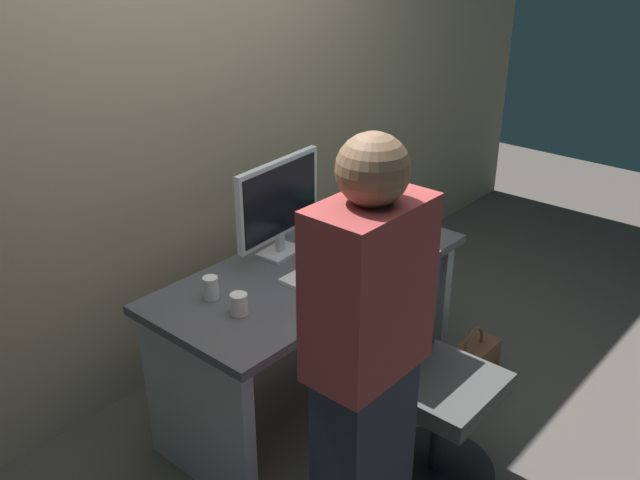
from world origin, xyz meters
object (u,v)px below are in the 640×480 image
at_px(office_chair, 428,386).
at_px(handbag, 470,370).
at_px(person_at_desk, 366,370).
at_px(mouse, 361,244).
at_px(cup_near_keyboard, 239,304).
at_px(book_stack, 349,218).
at_px(cup_by_monitor, 211,288).
at_px(desk, 312,310).
at_px(monitor, 279,203).
at_px(keyboard, 322,268).

height_order(office_chair, handbag, office_chair).
distance_m(person_at_desk, mouse, 1.12).
height_order(cup_near_keyboard, book_stack, book_stack).
bearing_deg(cup_by_monitor, book_stack, -1.65).
xyz_separation_m(mouse, cup_near_keyboard, (-0.80, -0.01, 0.03)).
bearing_deg(desk, book_stack, 14.78).
distance_m(desk, book_stack, 0.51).
relative_size(office_chair, monitor, 1.74).
distance_m(desk, mouse, 0.40).
height_order(keyboard, handbag, keyboard).
bearing_deg(person_at_desk, cup_by_monitor, 84.36).
bearing_deg(cup_by_monitor, office_chair, -59.88).
relative_size(person_at_desk, handbag, 4.34).
xyz_separation_m(person_at_desk, mouse, (0.88, 0.70, -0.08)).
relative_size(desk, handbag, 4.02).
bearing_deg(cup_near_keyboard, handbag, -25.16).
bearing_deg(cup_by_monitor, keyboard, -20.67).
height_order(cup_by_monitor, handbag, cup_by_monitor).
bearing_deg(monitor, office_chair, -91.96).
distance_m(monitor, cup_near_keyboard, 0.60).
relative_size(desk, office_chair, 1.62).
height_order(mouse, cup_near_keyboard, cup_near_keyboard).
bearing_deg(cup_by_monitor, cup_near_keyboard, -92.97).
xyz_separation_m(mouse, handbag, (0.26, -0.51, -0.63)).
relative_size(desk, monitor, 2.81).
bearing_deg(desk, person_at_desk, -127.38).
xyz_separation_m(keyboard, cup_by_monitor, (-0.49, 0.18, 0.04)).
distance_m(monitor, mouse, 0.46).
xyz_separation_m(monitor, keyboard, (0.00, -0.26, -0.25)).
distance_m(book_stack, handbag, 0.97).
height_order(desk, mouse, mouse).
bearing_deg(handbag, keyboard, 138.72).
bearing_deg(handbag, mouse, 116.92).
relative_size(office_chair, keyboard, 2.19).
relative_size(monitor, book_stack, 2.57).
bearing_deg(office_chair, person_at_desk, -171.61).
height_order(desk, monitor, monitor).
bearing_deg(person_at_desk, cup_near_keyboard, 83.67).
relative_size(desk, person_at_desk, 0.93).
height_order(office_chair, book_stack, office_chair).
relative_size(keyboard, book_stack, 2.04).
relative_size(desk, cup_near_keyboard, 17.30).
height_order(office_chair, monitor, monitor).
bearing_deg(keyboard, cup_by_monitor, 159.16).
distance_m(desk, person_at_desk, 0.99).
bearing_deg(person_at_desk, office_chair, 8.39).
distance_m(person_at_desk, keyboard, 0.90).
bearing_deg(monitor, keyboard, -89.95).
xyz_separation_m(keyboard, handbag, (0.56, -0.49, -0.62)).
xyz_separation_m(cup_by_monitor, handbag, (1.05, -0.67, -0.66)).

